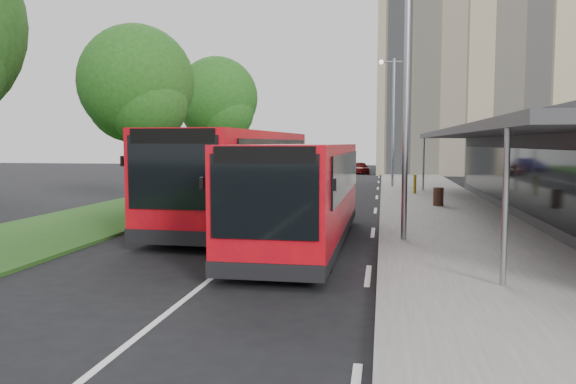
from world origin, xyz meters
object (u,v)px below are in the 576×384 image
Objects in this scene: tree_far at (217,103)px; lamp_post_far at (392,114)px; litter_bin at (438,197)px; bollard at (415,184)px; car_near at (360,168)px; tree_mid at (137,91)px; car_far at (338,164)px; lamp_post_near at (403,77)px; bus_second at (239,177)px; bus_main at (303,194)px.

lamp_post_far is (11.13, 0.95, -0.72)m from tree_far.
lamp_post_far is at bearing 99.79° from litter_bin.
bollard reaches higher than litter_bin.
litter_bin is 28.55m from car_near.
tree_mid is at bearing -90.00° from tree_far.
bollard is at bearing -17.98° from tree_far.
car_far is at bearing 102.89° from bollard.
bus_second is (-5.62, 3.29, -3.03)m from lamp_post_near.
bollard is 22.50m from car_near.
car_near is at bearing 94.00° from lamp_post_near.
car_far is at bearing 102.01° from car_near.
tree_far reaches higher than lamp_post_near.
litter_bin is at bearing -83.55° from bollard.
lamp_post_far is at bearing 103.76° from bollard.
lamp_post_far reaches higher than bollard.
car_far is (-2.62, 5.97, 0.12)m from car_near.
tree_far is at bearing -175.13° from lamp_post_far.
tree_far reaches higher than car_far.
bollard is (12.34, 8.00, -4.50)m from tree_mid.
tree_mid reaches higher than bus_second.
bus_second reaches higher than bollard.
tree_far is at bearing 113.58° from bus_main.
lamp_post_near is at bearing -68.41° from car_far.
tree_far is 20.65m from car_near.
litter_bin is (13.02, 1.98, -4.61)m from tree_mid.
lamp_post_far reaches higher than litter_bin.
car_near is 6.52m from car_far.
tree_mid is 11.95m from bus_main.
bollard is 0.31× the size of car_near.
lamp_post_near is at bearing -59.71° from tree_far.
lamp_post_far is at bearing -93.10° from car_near.
tree_far is 2.01× the size of car_far.
car_near reaches higher than litter_bin.
car_far is (-6.44, 28.15, 0.03)m from bollard.
tree_far reaches higher than bus_second.
tree_mid is 31.69m from car_near.
tree_far is 22.08m from lamp_post_near.
tree_far is 1.05× the size of lamp_post_near.
bus_main is 37.85m from car_near.
car_near is (-4.50, 28.19, 0.02)m from litter_bin.
bus_second reaches higher than car_far.
lamp_post_far reaches higher than bus_second.
car_far is (-7.12, 34.17, 0.14)m from litter_bin.
lamp_post_near is at bearing 13.04° from bus_main.
tree_mid is at bearing -117.47° from car_near.
bollard reaches higher than car_near.
bus_second is at bearing -34.34° from tree_mid.
bollard is (1.21, -4.95, -4.06)m from lamp_post_far.
bus_second is 9.52m from litter_bin.
tree_mid reaches higher than bus_main.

